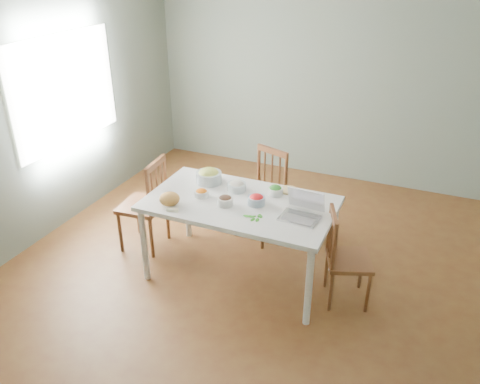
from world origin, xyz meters
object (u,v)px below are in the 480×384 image
at_px(chair_left, 142,203).
at_px(laptop, 300,207).
at_px(bread_boule, 170,199).
at_px(chair_right, 349,258).
at_px(bowl_squash, 209,176).
at_px(chair_far, 260,196).
at_px(dining_table, 240,239).

bearing_deg(chair_left, laptop, 79.22).
xyz_separation_m(chair_left, bread_boule, (0.59, -0.39, 0.37)).
distance_m(chair_right, bowl_squash, 1.57).
bearing_deg(chair_far, bread_boule, -95.57).
distance_m(dining_table, laptop, 0.80).
xyz_separation_m(chair_far, bread_boule, (-0.49, -1.05, 0.37)).
bearing_deg(chair_far, dining_table, -64.68).
relative_size(chair_left, bread_boule, 5.45).
height_order(chair_far, laptop, laptop).
distance_m(chair_far, chair_left, 1.26).
bearing_deg(laptop, bread_boule, -165.49).
bearing_deg(laptop, chair_far, 132.91).
bearing_deg(chair_right, bread_boule, 81.43).
xyz_separation_m(bread_boule, bowl_squash, (0.12, 0.56, 0.01)).
bearing_deg(laptop, chair_right, 18.37).
bearing_deg(laptop, dining_table, 175.46).
bearing_deg(chair_far, laptop, -31.52).
xyz_separation_m(chair_left, bowl_squash, (0.71, 0.17, 0.38)).
bearing_deg(chair_right, bowl_squash, 61.02).
bearing_deg(dining_table, chair_right, 1.64).
distance_m(chair_far, bread_boule, 1.21).
relative_size(chair_far, bowl_squash, 3.93).
xyz_separation_m(bread_boule, laptop, (1.16, 0.22, 0.05)).
bearing_deg(chair_left, bread_boule, 51.31).
height_order(chair_left, bread_boule, chair_left).
xyz_separation_m(chair_right, laptop, (-0.45, -0.12, 0.47)).
bearing_deg(chair_left, chair_far, 116.27).
bearing_deg(bread_boule, chair_left, 146.68).
bearing_deg(laptop, chair_left, 178.32).
height_order(chair_far, chair_right, chair_far).
bearing_deg(dining_table, laptop, -8.27).
bearing_deg(bread_boule, dining_table, 28.59).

